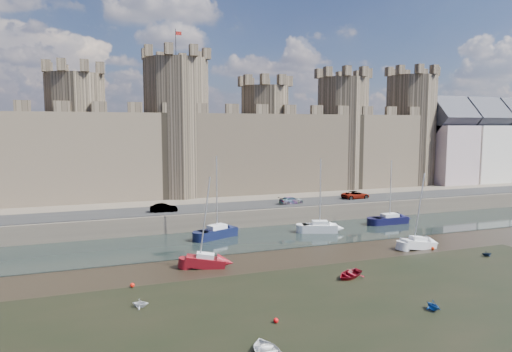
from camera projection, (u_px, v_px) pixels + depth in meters
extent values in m
plane|color=black|center=(269.00, 322.00, 33.52)|extent=(160.00, 160.00, 0.00)
cube|color=black|center=(198.00, 243.00, 55.97)|extent=(160.00, 12.00, 0.08)
cube|color=#4C443A|center=(158.00, 193.00, 89.52)|extent=(160.00, 60.00, 2.50)
cube|color=black|center=(182.00, 209.00, 65.06)|extent=(160.00, 7.00, 0.10)
cube|color=#42382B|center=(166.00, 155.00, 77.40)|extent=(100.00, 9.00, 14.00)
cylinder|color=#42382B|center=(77.00, 138.00, 72.37)|extent=(9.00, 9.00, 20.00)
cylinder|color=#42382B|center=(177.00, 128.00, 77.59)|extent=(11.00, 11.00, 23.00)
cylinder|color=black|center=(176.00, 44.00, 76.07)|extent=(0.10, 0.10, 5.00)
cube|color=maroon|center=(179.00, 33.00, 76.05)|extent=(1.00, 0.03, 0.60)
cylinder|color=#42382B|center=(265.00, 139.00, 83.18)|extent=(9.00, 9.00, 19.00)
cylinder|color=#42382B|center=(342.00, 133.00, 88.45)|extent=(10.00, 10.00, 21.00)
cylinder|color=#42382B|center=(410.00, 130.00, 93.78)|extent=(10.00, 10.00, 22.00)
cube|color=#C3A6A8|center=(447.00, 154.00, 95.13)|extent=(8.50, 9.00, 12.00)
cube|color=#38383F|center=(449.00, 118.00, 94.31)|extent=(8.50, 9.05, 9.05)
cube|color=silver|center=(481.00, 154.00, 98.16)|extent=(8.50, 9.00, 12.00)
cube|color=#38383F|center=(482.00, 118.00, 97.34)|extent=(8.50, 9.05, 9.05)
cube|color=white|center=(512.00, 153.00, 101.18)|extent=(8.50, 9.00, 12.00)
imported|color=gray|center=(164.00, 208.00, 62.93)|extent=(3.84, 1.61, 1.23)
imported|color=gray|center=(291.00, 200.00, 69.72)|extent=(4.22, 2.30, 1.16)
imported|color=gray|center=(356.00, 195.00, 74.64)|extent=(4.85, 2.51, 1.31)
cube|color=black|center=(217.00, 233.00, 58.70)|extent=(5.64, 3.90, 1.15)
cube|color=silver|center=(217.00, 227.00, 58.61)|extent=(2.71, 2.22, 0.52)
cylinder|color=silver|center=(217.00, 193.00, 58.13)|extent=(0.14, 0.14, 9.38)
cube|color=silver|center=(320.00, 228.00, 61.60)|extent=(4.97, 3.29, 1.09)
cube|color=silver|center=(320.00, 223.00, 61.52)|extent=(2.37, 1.89, 0.49)
cylinder|color=silver|center=(320.00, 192.00, 61.06)|extent=(0.14, 0.14, 8.90)
cube|color=black|center=(390.00, 220.00, 67.13)|extent=(5.35, 2.11, 1.02)
cube|color=silver|center=(390.00, 215.00, 67.05)|extent=(2.38, 1.47, 0.46)
cylinder|color=silver|center=(391.00, 189.00, 66.63)|extent=(0.14, 0.14, 8.33)
cube|color=maroon|center=(206.00, 263.00, 46.48)|extent=(4.26, 2.54, 1.02)
cube|color=silver|center=(205.00, 255.00, 46.40)|extent=(2.00, 1.51, 0.46)
cylinder|color=silver|center=(205.00, 218.00, 45.97)|extent=(0.14, 0.14, 8.32)
cube|color=silver|center=(418.00, 244.00, 53.73)|extent=(4.19, 1.69, 0.98)
cube|color=silver|center=(418.00, 238.00, 53.66)|extent=(1.87, 1.16, 0.44)
cylinder|color=silver|center=(419.00, 207.00, 53.25)|extent=(0.14, 0.14, 8.00)
imported|color=silver|center=(267.00, 351.00, 28.49)|extent=(2.66, 3.57, 0.71)
imported|color=silver|center=(140.00, 303.00, 36.19)|extent=(1.72, 1.64, 0.71)
imported|color=maroon|center=(350.00, 275.00, 43.19)|extent=(3.41, 2.94, 0.59)
imported|color=navy|center=(433.00, 306.00, 35.65)|extent=(1.31, 1.50, 0.75)
imported|color=black|center=(487.00, 254.00, 50.38)|extent=(1.36, 1.24, 0.62)
sphere|color=red|center=(132.00, 285.00, 40.74)|extent=(0.40, 0.40, 0.40)
sphere|color=red|center=(433.00, 248.00, 53.06)|extent=(0.40, 0.40, 0.40)
sphere|color=red|center=(276.00, 320.00, 33.36)|extent=(0.38, 0.38, 0.38)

